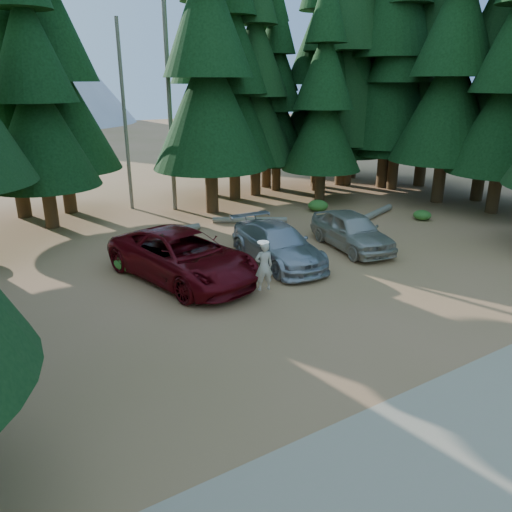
{
  "coord_description": "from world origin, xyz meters",
  "views": [
    {
      "loc": [
        -9.96,
        -11.35,
        6.94
      ],
      "look_at": [
        -1.42,
        2.29,
        1.25
      ],
      "focal_mm": 35.0,
      "sensor_mm": 36.0,
      "label": 1
    }
  ],
  "objects_px": {
    "frisbee_player": "(264,266)",
    "log_right": "(369,217)",
    "log_mid": "(250,220)",
    "log_left": "(157,235)",
    "silver_minivan_right": "(352,230)",
    "silver_minivan_center": "(278,244)",
    "red_pickup": "(183,256)"
  },
  "relations": [
    {
      "from": "silver_minivan_right",
      "to": "log_left",
      "type": "bearing_deg",
      "value": 149.04
    },
    {
      "from": "red_pickup",
      "to": "log_mid",
      "type": "height_order",
      "value": "red_pickup"
    },
    {
      "from": "log_mid",
      "to": "log_right",
      "type": "height_order",
      "value": "log_right"
    },
    {
      "from": "frisbee_player",
      "to": "log_mid",
      "type": "height_order",
      "value": "frisbee_player"
    },
    {
      "from": "silver_minivan_center",
      "to": "log_right",
      "type": "height_order",
      "value": "silver_minivan_center"
    },
    {
      "from": "red_pickup",
      "to": "silver_minivan_right",
      "type": "relative_size",
      "value": 1.36
    },
    {
      "from": "red_pickup",
      "to": "log_mid",
      "type": "relative_size",
      "value": 1.69
    },
    {
      "from": "red_pickup",
      "to": "frisbee_player",
      "type": "relative_size",
      "value": 3.98
    },
    {
      "from": "silver_minivan_right",
      "to": "log_left",
      "type": "distance_m",
      "value": 8.85
    },
    {
      "from": "silver_minivan_center",
      "to": "red_pickup",
      "type": "bearing_deg",
      "value": 179.37
    },
    {
      "from": "red_pickup",
      "to": "silver_minivan_center",
      "type": "distance_m",
      "value": 3.94
    },
    {
      "from": "log_mid",
      "to": "log_left",
      "type": "bearing_deg",
      "value": -147.75
    },
    {
      "from": "red_pickup",
      "to": "log_left",
      "type": "xyz_separation_m",
      "value": [
        1.02,
        5.25,
        -0.73
      ]
    },
    {
      "from": "red_pickup",
      "to": "log_mid",
      "type": "distance_m",
      "value": 8.01
    },
    {
      "from": "silver_minivan_center",
      "to": "frisbee_player",
      "type": "height_order",
      "value": "frisbee_player"
    },
    {
      "from": "log_mid",
      "to": "red_pickup",
      "type": "bearing_deg",
      "value": -106.54
    },
    {
      "from": "log_right",
      "to": "frisbee_player",
      "type": "bearing_deg",
      "value": -170.69
    },
    {
      "from": "frisbee_player",
      "to": "log_right",
      "type": "relative_size",
      "value": 0.3
    },
    {
      "from": "red_pickup",
      "to": "log_mid",
      "type": "bearing_deg",
      "value": 28.1
    },
    {
      "from": "red_pickup",
      "to": "log_left",
      "type": "relative_size",
      "value": 1.4
    },
    {
      "from": "frisbee_player",
      "to": "log_left",
      "type": "relative_size",
      "value": 0.35
    },
    {
      "from": "frisbee_player",
      "to": "log_mid",
      "type": "distance_m",
      "value": 10.11
    },
    {
      "from": "frisbee_player",
      "to": "log_left",
      "type": "bearing_deg",
      "value": -74.64
    },
    {
      "from": "silver_minivan_center",
      "to": "silver_minivan_right",
      "type": "bearing_deg",
      "value": 1.59
    },
    {
      "from": "silver_minivan_center",
      "to": "log_mid",
      "type": "height_order",
      "value": "silver_minivan_center"
    },
    {
      "from": "log_left",
      "to": "log_mid",
      "type": "relative_size",
      "value": 1.21
    },
    {
      "from": "log_left",
      "to": "log_mid",
      "type": "bearing_deg",
      "value": -8.33
    },
    {
      "from": "red_pickup",
      "to": "frisbee_player",
      "type": "bearing_deg",
      "value": -84.28
    },
    {
      "from": "silver_minivan_center",
      "to": "log_right",
      "type": "xyz_separation_m",
      "value": [
        7.75,
        2.81,
        -0.59
      ]
    },
    {
      "from": "red_pickup",
      "to": "log_left",
      "type": "height_order",
      "value": "red_pickup"
    },
    {
      "from": "log_right",
      "to": "silver_minivan_right",
      "type": "bearing_deg",
      "value": -163.58
    },
    {
      "from": "red_pickup",
      "to": "silver_minivan_right",
      "type": "xyz_separation_m",
      "value": [
        7.67,
        -0.55,
        -0.09
      ]
    }
  ]
}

